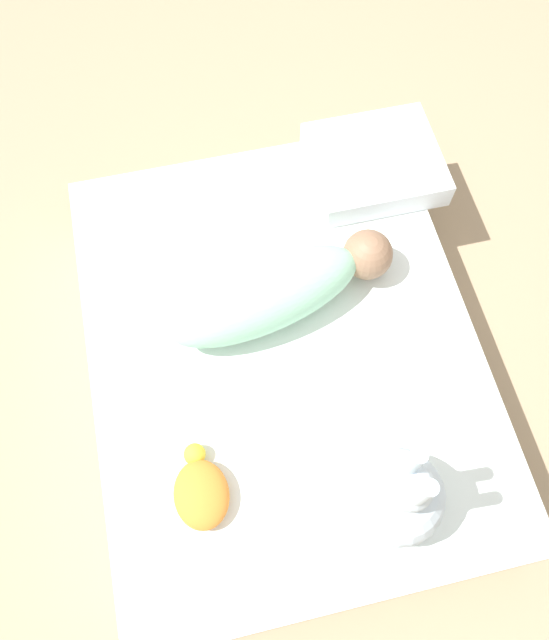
{
  "coord_description": "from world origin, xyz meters",
  "views": [
    {
      "loc": [
        -0.58,
        0.16,
        1.73
      ],
      "look_at": [
        0.05,
        0.01,
        0.29
      ],
      "focal_mm": 35.0,
      "sensor_mm": 36.0,
      "label": 1
    }
  ],
  "objects_px": {
    "pillow": "(375,164)",
    "bunny_plush": "(397,495)",
    "swaddled_baby": "(278,291)",
    "turtle_plush": "(201,491)"
  },
  "relations": [
    {
      "from": "swaddled_baby",
      "to": "turtle_plush",
      "type": "relative_size",
      "value": 3.09
    },
    {
      "from": "bunny_plush",
      "to": "turtle_plush",
      "type": "relative_size",
      "value": 1.96
    },
    {
      "from": "pillow",
      "to": "turtle_plush",
      "type": "bearing_deg",
      "value": 140.69
    },
    {
      "from": "bunny_plush",
      "to": "turtle_plush",
      "type": "xyz_separation_m",
      "value": [
        0.12,
        0.41,
        -0.09
      ]
    },
    {
      "from": "turtle_plush",
      "to": "pillow",
      "type": "bearing_deg",
      "value": -39.31
    },
    {
      "from": "bunny_plush",
      "to": "turtle_plush",
      "type": "bearing_deg",
      "value": 73.98
    },
    {
      "from": "pillow",
      "to": "bunny_plush",
      "type": "xyz_separation_m",
      "value": [
        -0.91,
        0.23,
        0.09
      ]
    },
    {
      "from": "swaddled_baby",
      "to": "bunny_plush",
      "type": "height_order",
      "value": "bunny_plush"
    },
    {
      "from": "bunny_plush",
      "to": "swaddled_baby",
      "type": "bearing_deg",
      "value": 13.64
    },
    {
      "from": "pillow",
      "to": "turtle_plush",
      "type": "relative_size",
      "value": 1.79
    }
  ]
}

